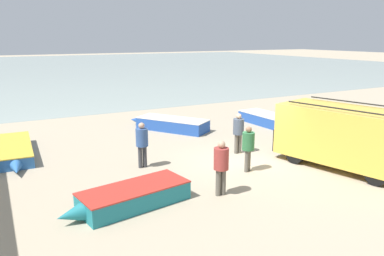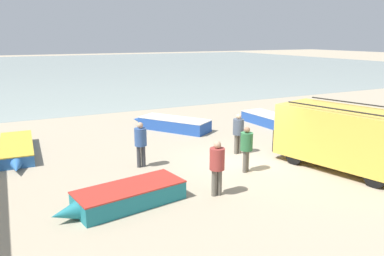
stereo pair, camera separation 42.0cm
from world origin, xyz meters
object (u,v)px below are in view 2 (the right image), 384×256
(fisherman_3, at_px, (217,163))
(fisherman_2, at_px, (141,140))
(fishing_rowboat_2, at_px, (274,121))
(fisherman_1, at_px, (246,145))
(fishing_rowboat_1, at_px, (16,149))
(fisherman_0, at_px, (238,130))
(parked_van, at_px, (346,136))
(fishing_rowboat_0, at_px, (172,124))
(fishing_rowboat_3, at_px, (126,196))

(fisherman_3, bearing_deg, fisherman_2, 24.99)
(fishing_rowboat_2, bearing_deg, fisherman_1, -49.12)
(fishing_rowboat_1, height_order, fisherman_3, fisherman_3)
(fishing_rowboat_2, xyz_separation_m, fisherman_2, (-8.89, -3.14, 0.76))
(fishing_rowboat_2, relative_size, fisherman_1, 2.80)
(fishing_rowboat_2, height_order, fisherman_3, fisherman_3)
(fisherman_2, height_order, fisherman_3, fisherman_3)
(fisherman_0, distance_m, fisherman_2, 4.25)
(parked_van, relative_size, fisherman_0, 3.15)
(fishing_rowboat_0, relative_size, fisherman_1, 2.57)
(parked_van, xyz_separation_m, fisherman_1, (-3.50, 1.38, -0.24))
(fishing_rowboat_0, distance_m, fisherman_1, 7.17)
(parked_van, height_order, fishing_rowboat_3, parked_van)
(fishing_rowboat_3, distance_m, fisherman_1, 4.92)
(fishing_rowboat_2, height_order, fisherman_2, fisherman_2)
(fishing_rowboat_0, bearing_deg, parked_van, 167.46)
(fisherman_0, relative_size, fisherman_1, 1.01)
(fishing_rowboat_2, bearing_deg, fishing_rowboat_1, -95.74)
(fishing_rowboat_3, bearing_deg, fisherman_1, 179.58)
(fishing_rowboat_0, bearing_deg, fisherman_0, 155.04)
(fishing_rowboat_1, bearing_deg, fisherman_0, 66.76)
(fishing_rowboat_2, distance_m, fisherman_2, 9.45)
(fishing_rowboat_1, bearing_deg, fisherman_2, 50.26)
(fishing_rowboat_2, bearing_deg, fisherman_3, -51.53)
(fisherman_0, xyz_separation_m, fisherman_3, (-3.00, -3.34, 0.03))
(fishing_rowboat_1, distance_m, fishing_rowboat_3, 7.32)
(parked_van, xyz_separation_m, fishing_rowboat_1, (-10.99, 7.41, -1.01))
(fishing_rowboat_0, bearing_deg, fisherman_2, 111.13)
(fisherman_1, relative_size, fisherman_3, 0.96)
(fishing_rowboat_3, bearing_deg, fisherman_3, 158.60)
(fishing_rowboat_2, bearing_deg, fishing_rowboat_0, -110.77)
(parked_van, xyz_separation_m, fishing_rowboat_3, (-8.30, 0.60, -0.97))
(fisherman_2, bearing_deg, parked_van, -114.49)
(fisherman_1, height_order, fisherman_3, fisherman_3)
(fisherman_0, distance_m, fisherman_1, 2.21)
(fisherman_0, bearing_deg, fisherman_1, 157.71)
(fisherman_2, bearing_deg, fishing_rowboat_1, 51.50)
(fishing_rowboat_3, height_order, fisherman_0, fisherman_0)
(fishing_rowboat_0, distance_m, fishing_rowboat_1, 7.70)
(fishing_rowboat_2, height_order, fisherman_0, fisherman_0)
(fishing_rowboat_3, relative_size, fisherman_0, 2.31)
(fishing_rowboat_3, bearing_deg, fishing_rowboat_0, -131.57)
(fisherman_1, relative_size, fisherman_2, 0.97)
(parked_van, xyz_separation_m, fishing_rowboat_0, (-3.37, 8.52, -0.94))
(parked_van, xyz_separation_m, fishing_rowboat_2, (2.11, 6.75, -0.96))
(parked_van, distance_m, fisherman_3, 5.54)
(fishing_rowboat_0, bearing_deg, fisherman_3, 131.58)
(parked_van, relative_size, fishing_rowboat_2, 1.14)
(fishing_rowboat_3, height_order, fisherman_2, fisherman_2)
(fishing_rowboat_0, bearing_deg, fishing_rowboat_1, 64.19)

